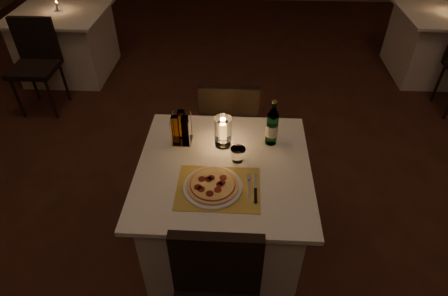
{
  "coord_description": "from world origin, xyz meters",
  "views": [
    {
      "loc": [
        0.02,
        -1.73,
        2.2
      ],
      "look_at": [
        -0.06,
        -0.13,
        0.86
      ],
      "focal_mm": 30.0,
      "sensor_mm": 36.0,
      "label": 1
    }
  ],
  "objects_px": {
    "plate": "(213,187)",
    "hurricane_candle": "(223,129)",
    "water_bottle": "(272,127)",
    "neighbor_table_left": "(67,42)",
    "pizza": "(213,185)",
    "tumbler": "(238,155)",
    "neighbor_table_right": "(437,44)",
    "main_table": "(224,208)",
    "chair_far": "(229,121)"
  },
  "relations": [
    {
      "from": "pizza",
      "to": "water_bottle",
      "type": "xyz_separation_m",
      "value": [
        0.33,
        0.41,
        0.1
      ]
    },
    {
      "from": "tumbler",
      "to": "hurricane_candle",
      "type": "height_order",
      "value": "hurricane_candle"
    },
    {
      "from": "chair_far",
      "to": "water_bottle",
      "type": "bearing_deg",
      "value": -59.92
    },
    {
      "from": "main_table",
      "to": "neighbor_table_left",
      "type": "distance_m",
      "value": 3.1
    },
    {
      "from": "main_table",
      "to": "hurricane_candle",
      "type": "height_order",
      "value": "hurricane_candle"
    },
    {
      "from": "pizza",
      "to": "tumbler",
      "type": "height_order",
      "value": "tumbler"
    },
    {
      "from": "water_bottle",
      "to": "neighbor_table_right",
      "type": "relative_size",
      "value": 0.3
    },
    {
      "from": "chair_far",
      "to": "neighbor_table_right",
      "type": "relative_size",
      "value": 0.9
    },
    {
      "from": "hurricane_candle",
      "to": "main_table",
      "type": "bearing_deg",
      "value": -85.47
    },
    {
      "from": "water_bottle",
      "to": "neighbor_table_left",
      "type": "relative_size",
      "value": 0.3
    },
    {
      "from": "water_bottle",
      "to": "neighbor_table_left",
      "type": "bearing_deg",
      "value": 135.56
    },
    {
      "from": "plate",
      "to": "neighbor_table_left",
      "type": "xyz_separation_m",
      "value": [
        -1.89,
        2.59,
        -0.38
      ]
    },
    {
      "from": "chair_far",
      "to": "neighbor_table_left",
      "type": "height_order",
      "value": "chair_far"
    },
    {
      "from": "chair_far",
      "to": "neighbor_table_right",
      "type": "xyz_separation_m",
      "value": [
        2.32,
        1.89,
        -0.18
      ]
    },
    {
      "from": "neighbor_table_left",
      "to": "neighbor_table_right",
      "type": "relative_size",
      "value": 1.0
    },
    {
      "from": "main_table",
      "to": "neighbor_table_right",
      "type": "relative_size",
      "value": 1.0
    },
    {
      "from": "hurricane_candle",
      "to": "plate",
      "type": "bearing_deg",
      "value": -95.23
    },
    {
      "from": "chair_far",
      "to": "water_bottle",
      "type": "distance_m",
      "value": 0.64
    },
    {
      "from": "chair_far",
      "to": "tumbler",
      "type": "height_order",
      "value": "chair_far"
    },
    {
      "from": "tumbler",
      "to": "water_bottle",
      "type": "bearing_deg",
      "value": 41.95
    },
    {
      "from": "pizza",
      "to": "neighbor_table_left",
      "type": "relative_size",
      "value": 0.28
    },
    {
      "from": "main_table",
      "to": "tumbler",
      "type": "height_order",
      "value": "tumbler"
    },
    {
      "from": "main_table",
      "to": "neighbor_table_right",
      "type": "bearing_deg",
      "value": 48.37
    },
    {
      "from": "hurricane_candle",
      "to": "neighbor_table_right",
      "type": "relative_size",
      "value": 0.2
    },
    {
      "from": "hurricane_candle",
      "to": "neighbor_table_left",
      "type": "bearing_deg",
      "value": 131.02
    },
    {
      "from": "chair_far",
      "to": "main_table",
      "type": "bearing_deg",
      "value": -90.0
    },
    {
      "from": "tumbler",
      "to": "neighbor_table_left",
      "type": "relative_size",
      "value": 0.09
    },
    {
      "from": "main_table",
      "to": "pizza",
      "type": "height_order",
      "value": "pizza"
    },
    {
      "from": "water_bottle",
      "to": "hurricane_candle",
      "type": "relative_size",
      "value": 1.52
    },
    {
      "from": "chair_far",
      "to": "pizza",
      "type": "relative_size",
      "value": 3.21
    },
    {
      "from": "pizza",
      "to": "tumbler",
      "type": "bearing_deg",
      "value": 61.2
    },
    {
      "from": "tumbler",
      "to": "pizza",
      "type": "bearing_deg",
      "value": -118.8
    },
    {
      "from": "plate",
      "to": "water_bottle",
      "type": "distance_m",
      "value": 0.54
    },
    {
      "from": "hurricane_candle",
      "to": "neighbor_table_left",
      "type": "relative_size",
      "value": 0.2
    },
    {
      "from": "hurricane_candle",
      "to": "pizza",
      "type": "bearing_deg",
      "value": -95.27
    },
    {
      "from": "plate",
      "to": "chair_far",
      "type": "bearing_deg",
      "value": 86.8
    },
    {
      "from": "main_table",
      "to": "neighbor_table_left",
      "type": "height_order",
      "value": "same"
    },
    {
      "from": "chair_far",
      "to": "tumbler",
      "type": "relative_size",
      "value": 10.2
    },
    {
      "from": "plate",
      "to": "pizza",
      "type": "relative_size",
      "value": 1.14
    },
    {
      "from": "tumbler",
      "to": "neighbor_table_left",
      "type": "distance_m",
      "value": 3.13
    },
    {
      "from": "chair_far",
      "to": "neighbor_table_right",
      "type": "distance_m",
      "value": 3.0
    },
    {
      "from": "plate",
      "to": "hurricane_candle",
      "type": "relative_size",
      "value": 1.6
    },
    {
      "from": "water_bottle",
      "to": "hurricane_candle",
      "type": "xyz_separation_m",
      "value": [
        -0.29,
        -0.04,
        -0.01
      ]
    },
    {
      "from": "main_table",
      "to": "hurricane_candle",
      "type": "bearing_deg",
      "value": 94.53
    },
    {
      "from": "tumbler",
      "to": "water_bottle",
      "type": "relative_size",
      "value": 0.29
    },
    {
      "from": "chair_far",
      "to": "pizza",
      "type": "distance_m",
      "value": 0.92
    },
    {
      "from": "plate",
      "to": "hurricane_candle",
      "type": "distance_m",
      "value": 0.39
    },
    {
      "from": "pizza",
      "to": "hurricane_candle",
      "type": "height_order",
      "value": "hurricane_candle"
    },
    {
      "from": "tumbler",
      "to": "hurricane_candle",
      "type": "relative_size",
      "value": 0.44
    },
    {
      "from": "tumbler",
      "to": "neighbor_table_right",
      "type": "distance_m",
      "value": 3.42
    }
  ]
}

